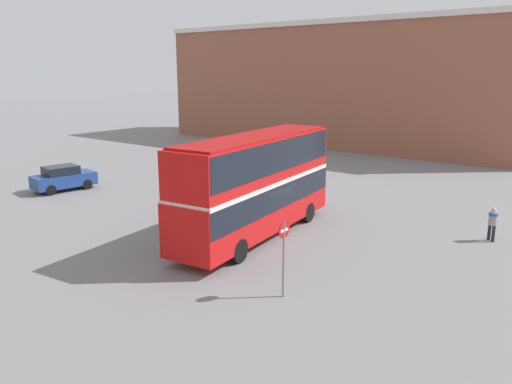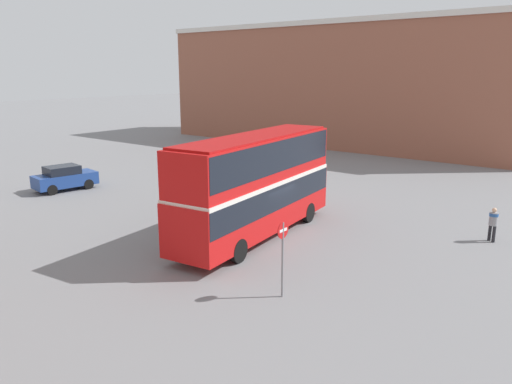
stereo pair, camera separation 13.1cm
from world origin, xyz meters
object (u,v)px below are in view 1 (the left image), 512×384
parked_car_kerb_near (63,178)px  no_entry_sign (284,247)px  double_decker_bus (256,180)px  pedestrian_foreground (493,221)px

parked_car_kerb_near → no_entry_sign: size_ratio=1.51×
parked_car_kerb_near → no_entry_sign: no_entry_sign is taller
double_decker_bus → pedestrian_foreground: 11.31m
no_entry_sign → parked_car_kerb_near: bearing=78.2°
double_decker_bus → no_entry_sign: double_decker_bus is taller
pedestrian_foreground → no_entry_sign: no_entry_sign is taller
pedestrian_foreground → no_entry_sign: bearing=9.1°
parked_car_kerb_near → no_entry_sign: (-4.38, -21.01, 1.02)m
parked_car_kerb_near → no_entry_sign: 21.49m
pedestrian_foreground → parked_car_kerb_near: bearing=-44.7°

